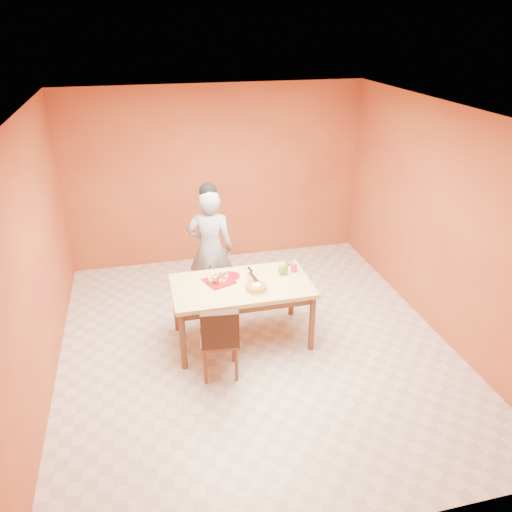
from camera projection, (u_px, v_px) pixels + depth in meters
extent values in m
plane|color=beige|center=(255.00, 345.00, 5.95)|extent=(5.00, 5.00, 0.00)
plane|color=white|center=(255.00, 114.00, 4.78)|extent=(5.00, 5.00, 0.00)
plane|color=#B15E29|center=(217.00, 176.00, 7.55)|extent=(4.50, 0.00, 4.50)
plane|color=#B15E29|center=(33.00, 264.00, 4.89)|extent=(0.00, 5.00, 5.00)
plane|color=#B15E29|center=(442.00, 223.00, 5.84)|extent=(0.00, 5.00, 5.00)
cube|color=tan|center=(241.00, 286.00, 5.75)|extent=(1.60, 0.90, 0.05)
cube|color=brown|center=(242.00, 292.00, 5.78)|extent=(1.48, 0.78, 0.10)
cylinder|color=brown|center=(183.00, 341.00, 5.42)|extent=(0.07, 0.07, 0.71)
cylinder|color=brown|center=(176.00, 305.00, 6.10)|extent=(0.07, 0.07, 0.71)
cylinder|color=brown|center=(312.00, 323.00, 5.73)|extent=(0.07, 0.07, 0.71)
cylinder|color=brown|center=(292.00, 291.00, 6.42)|extent=(0.07, 0.07, 0.71)
imported|color=gray|center=(211.00, 249.00, 6.45)|extent=(0.68, 0.53, 1.63)
cube|color=maroon|center=(219.00, 281.00, 5.78)|extent=(0.39, 0.39, 0.02)
cylinder|color=maroon|center=(230.00, 276.00, 5.90)|extent=(0.30, 0.30, 0.01)
cylinder|color=white|center=(256.00, 290.00, 5.61)|extent=(0.35, 0.35, 0.01)
cylinder|color=gold|center=(256.00, 287.00, 5.59)|extent=(0.28, 0.28, 0.05)
cube|color=silver|center=(253.00, 277.00, 5.74)|extent=(0.08, 0.25, 0.01)
ellipsoid|color=olive|center=(283.00, 269.00, 5.92)|extent=(0.13, 0.11, 0.16)
cylinder|color=#D92052|center=(294.00, 268.00, 6.00)|extent=(0.08, 0.08, 0.10)
cylinder|color=#3E2511|center=(289.00, 263.00, 6.18)|extent=(0.14, 0.14, 0.03)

